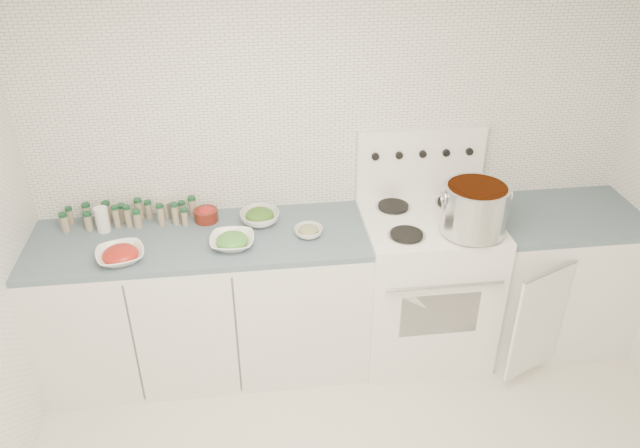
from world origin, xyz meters
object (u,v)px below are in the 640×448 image
Objects in this scene: stove at (424,280)px; stock_pot at (475,207)px; bowl_snowpea at (232,241)px; bowl_tomato at (120,255)px.

stove reaches higher than stock_pot.
stove is at bearing 5.55° from bowl_snowpea.
bowl_snowpea is at bearing 176.79° from stock_pot.
stock_pot is 1.45× the size of bowl_snowpea.
bowl_snowpea is (-1.12, -0.11, 0.44)m from stove.
stove reaches higher than bowl_snowpea.
bowl_snowpea is (-1.30, 0.07, -0.16)m from stock_pot.
bowl_tomato is (-1.69, -0.17, 0.44)m from stove.
bowl_tomato reaches higher than bowl_snowpea.
stock_pot reaches higher than bowl_tomato.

